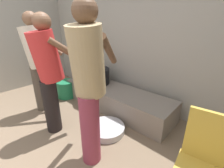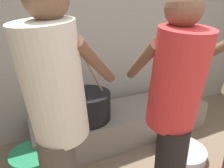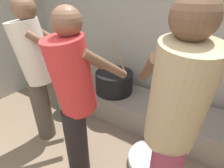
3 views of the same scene
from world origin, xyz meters
TOP-DOWN VIEW (x-y plane):
  - block_enclosure_rear at (0.00, 2.57)m, footprint 4.97×0.20m
  - hearth_ledge at (-0.03, 2.05)m, footprint 2.06×0.60m
  - cooking_pot_main at (-0.49, 2.03)m, footprint 0.51×0.51m
  - cook_in_cream_shirt at (-0.92, 1.19)m, footprint 0.70×0.69m
  - cook_in_red_shirt at (-0.25, 1.04)m, footprint 0.45×0.70m
  - bucket_green_plastic at (-1.06, 1.72)m, footprint 0.37×0.37m
  - metal_mixing_bowl at (0.33, 1.47)m, footprint 0.50×0.50m

SIDE VIEW (x-z plane):
  - metal_mixing_bowl at x=0.33m, z-range 0.00..0.09m
  - bucket_green_plastic at x=-1.06m, z-range 0.00..0.33m
  - hearth_ledge at x=-0.03m, z-range 0.00..0.36m
  - cooking_pot_main at x=-0.49m, z-range 0.13..0.87m
  - cook_in_red_shirt at x=-0.25m, z-range 0.11..1.65m
  - cook_in_cream_shirt at x=-0.92m, z-range 0.11..1.70m
  - block_enclosure_rear at x=0.00m, z-range 0.00..2.22m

